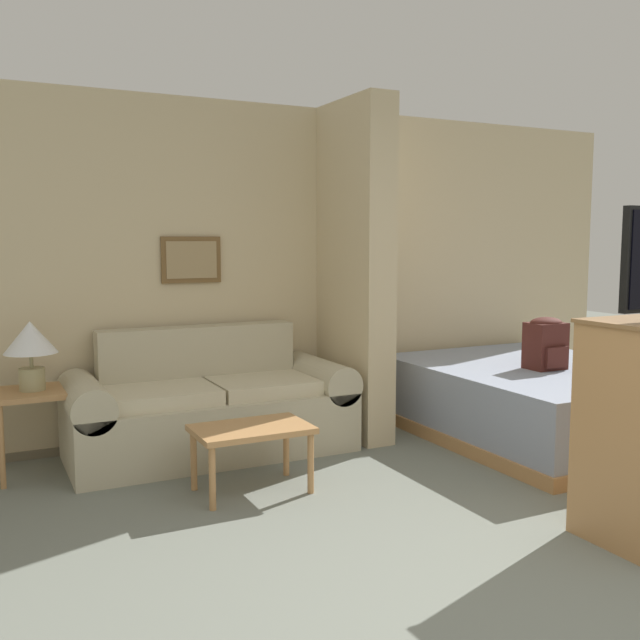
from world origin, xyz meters
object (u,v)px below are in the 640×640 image
object	(u,v)px
bed	(536,399)
coffee_table	(252,435)
table_lamp	(31,343)
couch	(210,408)
backpack	(546,342)

from	to	relation	value
bed	coffee_table	bearing A→B (deg)	-175.15
bed	table_lamp	bearing A→B (deg)	168.62
couch	backpack	size ratio (longest dim) A/B	5.09
couch	bed	xyz separation A→B (m)	(2.46, -0.68, -0.04)
coffee_table	bed	xyz separation A→B (m)	(2.48, 0.21, -0.07)
couch	backpack	world-z (taller)	backpack
couch	table_lamp	world-z (taller)	table_lamp
couch	bed	world-z (taller)	couch
coffee_table	table_lamp	size ratio (longest dim) A/B	1.55
coffee_table	couch	bearing A→B (deg)	88.73
coffee_table	backpack	distance (m)	2.46
coffee_table	bed	world-z (taller)	bed
coffee_table	table_lamp	xyz separation A→B (m)	(-1.16, 0.94, 0.52)
coffee_table	bed	size ratio (longest dim) A/B	0.33
bed	backpack	distance (m)	0.50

